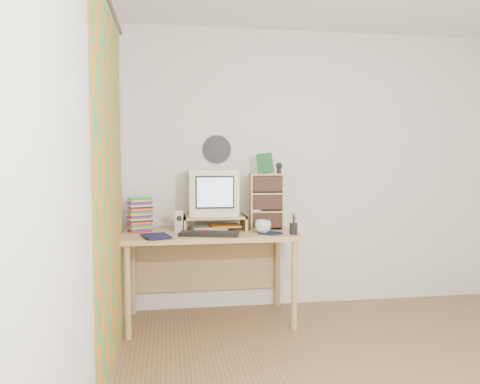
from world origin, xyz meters
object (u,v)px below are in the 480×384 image
object	(u,v)px
dvd_stack	(140,216)
diary	(144,236)
mug	(263,227)
keyboard	(209,234)
crt_monitor	(213,192)
desk	(209,246)
cd_rack	(267,201)

from	to	relation	value
dvd_stack	diary	xyz separation A→B (m)	(0.05, -0.36, -0.10)
mug	diary	world-z (taller)	mug
keyboard	mug	world-z (taller)	mug
crt_monitor	keyboard	xyz separation A→B (m)	(-0.07, -0.35, -0.30)
keyboard	dvd_stack	size ratio (longest dim) A/B	1.83
dvd_stack	desk	bearing A→B (deg)	-23.61
desk	keyboard	bearing A→B (deg)	-94.46
keyboard	mug	size ratio (longest dim) A/B	3.51
diary	dvd_stack	bearing A→B (deg)	82.51
crt_monitor	keyboard	distance (m)	0.47
cd_rack	mug	size ratio (longest dim) A/B	3.62
desk	cd_rack	size ratio (longest dim) A/B	2.97
crt_monitor	dvd_stack	size ratio (longest dim) A/B	1.62
desk	dvd_stack	bearing A→B (deg)	176.23
crt_monitor	dvd_stack	bearing A→B (deg)	-174.09
crt_monitor	cd_rack	world-z (taller)	crt_monitor
cd_rack	crt_monitor	bearing A→B (deg)	176.54
keyboard	cd_rack	size ratio (longest dim) A/B	0.97
desk	dvd_stack	distance (m)	0.62
crt_monitor	desk	bearing A→B (deg)	-116.12
crt_monitor	keyboard	world-z (taller)	crt_monitor
crt_monitor	dvd_stack	distance (m)	0.64
cd_rack	desk	bearing A→B (deg)	-172.67
keyboard	crt_monitor	bearing A→B (deg)	93.52
keyboard	mug	xyz separation A→B (m)	(0.44, 0.07, 0.04)
dvd_stack	mug	bearing A→B (deg)	-33.32
desk	cd_rack	world-z (taller)	cd_rack
cd_rack	keyboard	bearing A→B (deg)	-145.82
desk	diary	distance (m)	0.63
desk	mug	xyz separation A→B (m)	(0.42, -0.20, 0.19)
desk	cd_rack	bearing A→B (deg)	2.15
mug	desk	bearing A→B (deg)	154.63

